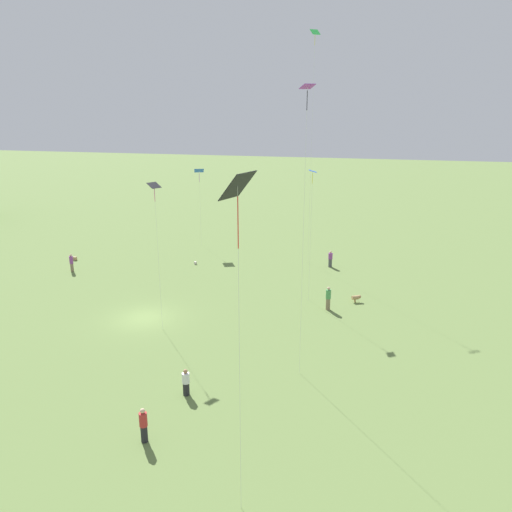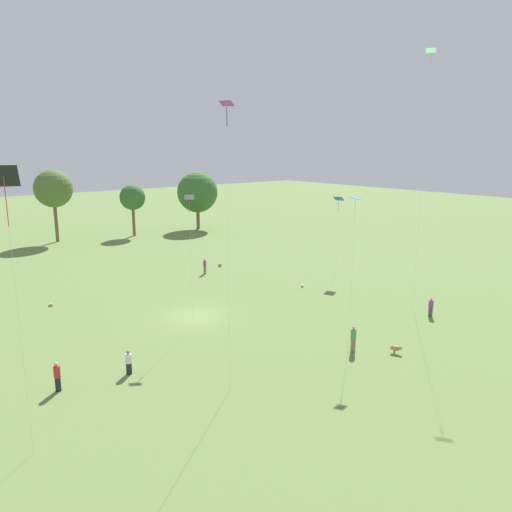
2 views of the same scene
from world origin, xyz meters
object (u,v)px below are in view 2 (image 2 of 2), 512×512
person_3 (129,363)px  kite_4 (429,74)px  person_1 (205,266)px  person_2 (431,307)px  kite_2 (339,201)px  kite_7 (227,132)px  kite_3 (189,204)px  kite_6 (355,209)px  person_4 (57,377)px  picnic_bag_2 (220,265)px  dog_0 (396,348)px  kite_0 (4,186)px  picnic_bag_0 (302,286)px  person_0 (353,339)px  picnic_bag_1 (51,305)px

person_3 → kite_4: size_ratio=0.07×
person_1 → person_2: size_ratio=1.07×
kite_2 → kite_7: bearing=144.1°
person_2 → kite_4: bearing=57.4°
kite_2 → kite_3: kite_3 is taller
person_3 → kite_7: kite_7 is taller
kite_4 → kite_3: bearing=-105.0°
kite_6 → person_4: bearing=-163.1°
person_2 → kite_6: bearing=162.6°
person_2 → kite_2: 17.53m
person_3 → picnic_bag_2: 29.02m
person_3 → dog_0: 18.15m
person_3 → kite_7: (3.74, -5.80, 14.16)m
person_2 → kite_0: bearing=167.3°
picnic_bag_0 → person_0: bearing=-121.6°
kite_0 → kite_7: (10.90, -0.78, 2.36)m
kite_2 → dog_0: 23.89m
person_4 → person_2: bearing=25.5°
kite_2 → dog_0: size_ratio=11.12×
kite_0 → picnic_bag_2: 39.67m
person_1 → picnic_bag_2: (3.30, 1.78, -0.71)m
dog_0 → person_3: bearing=-52.2°
person_0 → dog_0: person_0 is taller
person_0 → kite_2: (15.70, 15.87, 7.30)m
picnic_bag_0 → person_2: bearing=-80.7°
kite_2 → kite_3: 22.45m
person_3 → picnic_bag_2: bearing=3.5°
kite_3 → kite_7: kite_7 is taller
picnic_bag_0 → picnic_bag_2: size_ratio=0.93×
kite_0 → picnic_bag_1: bearing=-44.5°
person_0 → picnic_bag_2: size_ratio=5.24×
person_0 → person_4: (-18.08, 7.12, -0.04)m
person_1 → kite_3: bearing=-137.6°
person_0 → kite_7: size_ratio=0.12×
person_1 → picnic_bag_1: 17.26m
person_3 → kite_3: bearing=-8.7°
kite_2 → kite_6: 20.00m
person_1 → kite_4: size_ratio=0.08×
kite_2 → kite_6: kite_6 is taller
person_0 → person_2: 10.88m
kite_4 → kite_7: kite_4 is taller
person_4 → kite_0: bearing=-79.8°
picnic_bag_0 → kite_3: bearing=-169.3°
picnic_bag_2 → kite_4: bearing=-78.8°
person_4 → kite_2: (33.79, 8.75, 7.34)m
person_0 → kite_4: bearing=-106.1°
person_1 → picnic_bag_1: (-17.21, -0.96, -0.78)m
kite_3 → dog_0: bearing=18.2°
picnic_bag_0 → picnic_bag_1: bearing=156.0°
person_0 → picnic_bag_0: bearing=-62.4°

